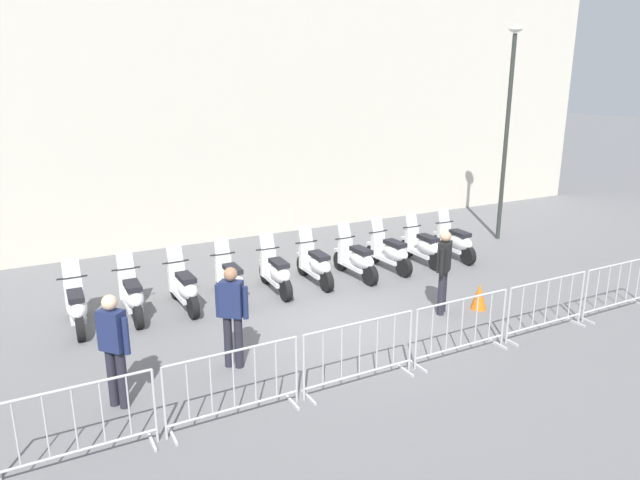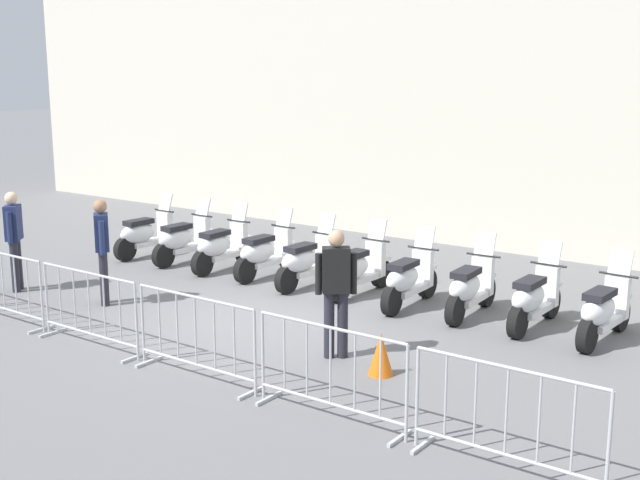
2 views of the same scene
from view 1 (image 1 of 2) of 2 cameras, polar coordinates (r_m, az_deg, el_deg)
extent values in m
plane|color=slate|center=(11.55, 2.24, -7.91)|extent=(120.00, 120.00, 0.00)
cylinder|color=black|center=(12.64, -22.92, -5.90)|extent=(0.16, 0.48, 0.48)
cylinder|color=black|center=(11.49, -22.49, -8.01)|extent=(0.16, 0.48, 0.48)
cube|color=white|center=(12.05, -22.73, -6.73)|extent=(0.31, 0.88, 0.10)
ellipsoid|color=white|center=(11.70, -22.76, -6.12)|extent=(0.39, 0.85, 0.40)
cube|color=black|center=(11.65, -22.88, -5.06)|extent=(0.30, 0.61, 0.10)
cube|color=white|center=(12.36, -23.01, -4.85)|extent=(0.34, 0.15, 0.60)
cylinder|color=black|center=(12.25, -23.18, -3.40)|extent=(0.56, 0.06, 0.04)
cube|color=silver|center=(12.25, -23.28, -2.54)|extent=(0.32, 0.15, 0.35)
cube|color=white|center=(12.55, -23.05, -4.75)|extent=(0.21, 0.33, 0.06)
cylinder|color=black|center=(12.80, -18.40, -5.17)|extent=(0.15, 0.48, 0.48)
cylinder|color=black|center=(11.65, -17.43, -7.17)|extent=(0.15, 0.48, 0.48)
cube|color=white|center=(12.21, -17.95, -5.95)|extent=(0.30, 0.87, 0.10)
ellipsoid|color=white|center=(11.86, -17.83, -5.33)|extent=(0.38, 0.85, 0.40)
cube|color=black|center=(11.82, -17.94, -4.28)|extent=(0.29, 0.61, 0.10)
cube|color=white|center=(12.52, -18.39, -4.12)|extent=(0.34, 0.15, 0.60)
cylinder|color=black|center=(12.41, -18.52, -2.69)|extent=(0.56, 0.05, 0.04)
cube|color=silver|center=(12.41, -18.63, -1.84)|extent=(0.32, 0.15, 0.35)
cube|color=white|center=(12.71, -18.51, -4.03)|extent=(0.21, 0.32, 0.06)
cylinder|color=black|center=(12.95, -14.03, -4.56)|extent=(0.15, 0.48, 0.48)
cylinder|color=black|center=(11.84, -12.36, -6.42)|extent=(0.15, 0.48, 0.48)
cube|color=white|center=(12.38, -13.25, -5.28)|extent=(0.30, 0.87, 0.10)
ellipsoid|color=white|center=(12.04, -12.93, -4.64)|extent=(0.38, 0.85, 0.40)
cube|color=black|center=(12.00, -13.04, -3.61)|extent=(0.29, 0.61, 0.10)
cube|color=white|center=(12.68, -13.89, -3.51)|extent=(0.34, 0.15, 0.60)
cylinder|color=black|center=(12.58, -13.99, -2.09)|extent=(0.56, 0.05, 0.04)
cube|color=silver|center=(12.57, -14.10, -1.25)|extent=(0.32, 0.15, 0.35)
cube|color=white|center=(12.86, -14.11, -3.43)|extent=(0.21, 0.32, 0.06)
cylinder|color=black|center=(13.28, -9.65, -3.79)|extent=(0.16, 0.48, 0.48)
cylinder|color=black|center=(12.17, -7.94, -5.57)|extent=(0.16, 0.48, 0.48)
cube|color=white|center=(12.71, -8.84, -4.47)|extent=(0.31, 0.88, 0.10)
ellipsoid|color=white|center=(12.38, -8.50, -3.83)|extent=(0.39, 0.85, 0.40)
cube|color=black|center=(12.34, -8.58, -2.83)|extent=(0.30, 0.61, 0.10)
cube|color=white|center=(13.01, -9.48, -2.75)|extent=(0.34, 0.15, 0.60)
cylinder|color=black|center=(12.91, -9.54, -1.36)|extent=(0.56, 0.06, 0.04)
cube|color=silver|center=(12.91, -9.64, -0.54)|extent=(0.32, 0.15, 0.35)
cube|color=white|center=(13.20, -9.71, -2.69)|extent=(0.21, 0.33, 0.06)
cylinder|color=black|center=(13.54, -5.36, -3.25)|extent=(0.16, 0.49, 0.48)
cylinder|color=black|center=(12.45, -3.38, -4.94)|extent=(0.16, 0.49, 0.48)
cube|color=white|center=(12.98, -4.42, -3.89)|extent=(0.32, 0.88, 0.10)
ellipsoid|color=white|center=(12.65, -3.98, -3.25)|extent=(0.40, 0.86, 0.40)
cube|color=black|center=(12.61, -4.05, -2.27)|extent=(0.31, 0.61, 0.10)
cube|color=white|center=(13.28, -5.12, -2.22)|extent=(0.35, 0.16, 0.60)
cylinder|color=black|center=(13.18, -5.15, -0.86)|extent=(0.56, 0.06, 0.04)
cube|color=silver|center=(13.17, -5.25, -0.05)|extent=(0.33, 0.16, 0.35)
cube|color=white|center=(13.46, -5.39, -2.16)|extent=(0.22, 0.33, 0.06)
cylinder|color=black|center=(14.01, -1.65, -2.52)|extent=(0.16, 0.48, 0.48)
cylinder|color=black|center=(12.96, 0.65, -4.07)|extent=(0.16, 0.48, 0.48)
cube|color=white|center=(13.47, -0.55, -3.10)|extent=(0.31, 0.88, 0.10)
ellipsoid|color=white|center=(13.15, -0.02, -2.47)|extent=(0.39, 0.85, 0.40)
cube|color=black|center=(13.11, -0.08, -1.52)|extent=(0.30, 0.61, 0.10)
cube|color=white|center=(13.76, -1.34, -1.51)|extent=(0.34, 0.15, 0.60)
cylinder|color=black|center=(13.66, -1.35, -0.19)|extent=(0.56, 0.05, 0.04)
cube|color=silver|center=(13.66, -1.44, 0.58)|extent=(0.32, 0.15, 0.35)
cube|color=white|center=(13.93, -1.66, -1.47)|extent=(0.21, 0.33, 0.06)
cylinder|color=black|center=(14.36, 2.06, -2.07)|extent=(0.16, 0.49, 0.48)
cylinder|color=black|center=(13.39, 4.94, -3.46)|extent=(0.16, 0.49, 0.48)
cube|color=white|center=(13.86, 3.45, -2.58)|extent=(0.32, 0.88, 0.10)
ellipsoid|color=white|center=(13.56, 4.13, -1.94)|extent=(0.40, 0.86, 0.40)
cube|color=black|center=(13.52, 4.07, -1.02)|extent=(0.31, 0.61, 0.10)
cube|color=white|center=(14.12, 2.48, -1.07)|extent=(0.35, 0.15, 0.60)
cylinder|color=black|center=(14.03, 2.50, 0.22)|extent=(0.56, 0.06, 0.04)
cube|color=silver|center=(14.02, 2.39, 0.98)|extent=(0.33, 0.15, 0.35)
cube|color=white|center=(14.28, 2.07, -1.04)|extent=(0.21, 0.33, 0.06)
cylinder|color=black|center=(14.96, 5.23, -1.38)|extent=(0.17, 0.49, 0.48)
cylinder|color=black|center=(14.04, 8.25, -2.65)|extent=(0.17, 0.49, 0.48)
cube|color=white|center=(14.48, 6.70, -1.84)|extent=(0.33, 0.88, 0.10)
ellipsoid|color=white|center=(14.21, 7.42, -1.21)|extent=(0.41, 0.86, 0.40)
cube|color=black|center=(14.17, 7.37, -0.33)|extent=(0.31, 0.62, 0.10)
cube|color=white|center=(14.73, 5.69, -0.41)|extent=(0.35, 0.16, 0.60)
cylinder|color=black|center=(14.65, 5.73, 0.83)|extent=(0.56, 0.07, 0.04)
cube|color=silver|center=(14.64, 5.63, 1.55)|extent=(0.33, 0.16, 0.35)
cube|color=white|center=(14.89, 5.26, -0.39)|extent=(0.22, 0.33, 0.06)
cylinder|color=black|center=(15.56, 8.53, -0.82)|extent=(0.15, 0.48, 0.48)
cylinder|color=black|center=(14.63, 11.37, -2.04)|extent=(0.15, 0.48, 0.48)
cube|color=white|center=(15.08, 9.91, -1.27)|extent=(0.29, 0.87, 0.10)
ellipsoid|color=white|center=(14.80, 10.60, -0.66)|extent=(0.37, 0.84, 0.40)
cube|color=black|center=(14.76, 10.57, 0.19)|extent=(0.29, 0.60, 0.10)
cube|color=white|center=(15.33, 8.98, 0.12)|extent=(0.34, 0.14, 0.60)
cylinder|color=black|center=(15.25, 9.03, 1.31)|extent=(0.56, 0.04, 0.04)
cube|color=silver|center=(15.24, 8.95, 2.01)|extent=(0.32, 0.14, 0.35)
cube|color=white|center=(15.49, 8.57, 0.14)|extent=(0.20, 0.32, 0.06)
cylinder|color=black|center=(16.18, 11.60, -0.33)|extent=(0.17, 0.49, 0.48)
cylinder|color=black|center=(15.25, 14.34, -1.50)|extent=(0.17, 0.49, 0.48)
cube|color=white|center=(15.70, 12.94, -0.76)|extent=(0.33, 0.88, 0.10)
ellipsoid|color=white|center=(15.42, 13.62, -0.17)|extent=(0.41, 0.86, 0.40)
cube|color=black|center=(15.39, 13.60, 0.65)|extent=(0.31, 0.62, 0.10)
cube|color=white|center=(15.95, 12.05, 0.57)|extent=(0.35, 0.16, 0.60)
cylinder|color=black|center=(15.87, 12.12, 1.72)|extent=(0.56, 0.07, 0.04)
cube|color=silver|center=(15.87, 12.05, 2.39)|extent=(0.33, 0.16, 0.35)
cube|color=white|center=(16.11, 11.65, 0.59)|extent=(0.22, 0.33, 0.06)
cube|color=#B2B5B7|center=(8.35, -16.17, -18.49)|extent=(0.04, 0.44, 0.04)
cylinder|color=#B2B5B7|center=(8.10, -15.91, -15.42)|extent=(0.04, 0.04, 1.05)
cylinder|color=#B2B5B7|center=(7.75, -23.30, -13.20)|extent=(1.92, 0.04, 0.04)
cylinder|color=#B2B5B7|center=(8.19, -22.61, -18.57)|extent=(1.92, 0.04, 0.04)
cylinder|color=#B2B5B7|center=(7.96, -27.70, -16.56)|extent=(0.02, 0.02, 0.87)
cylinder|color=#B2B5B7|center=(7.96, -25.32, -16.27)|extent=(0.02, 0.02, 0.87)
cylinder|color=#B2B5B7|center=(7.96, -22.95, -15.96)|extent=(0.02, 0.02, 0.87)
cylinder|color=#B2B5B7|center=(7.98, -20.59, -15.62)|extent=(0.02, 0.02, 0.87)
cylinder|color=#B2B5B7|center=(8.01, -18.26, -15.25)|extent=(0.02, 0.02, 0.87)
cube|color=#B2B5B7|center=(8.39, -14.26, -18.14)|extent=(0.04, 0.44, 0.04)
cube|color=#B2B5B7|center=(8.87, -2.75, -15.63)|extent=(0.04, 0.44, 0.04)
cylinder|color=#B2B5B7|center=(8.11, -15.05, -15.27)|extent=(0.04, 0.04, 1.05)
cylinder|color=#B2B5B7|center=(8.64, -2.33, -12.65)|extent=(0.04, 0.04, 1.05)
cylinder|color=#B2B5B7|center=(8.08, -8.60, -10.77)|extent=(1.92, 0.04, 0.04)
cylinder|color=#B2B5B7|center=(8.50, -8.36, -16.02)|extent=(1.92, 0.04, 0.04)
cylinder|color=#B2B5B7|center=(8.13, -12.85, -14.31)|extent=(0.02, 0.02, 0.87)
cylinder|color=#B2B5B7|center=(8.20, -10.64, -13.89)|extent=(0.02, 0.02, 0.87)
cylinder|color=#B2B5B7|center=(8.28, -8.48, -13.46)|extent=(0.02, 0.02, 0.87)
cylinder|color=#B2B5B7|center=(8.38, -6.37, -13.02)|extent=(0.02, 0.02, 0.87)
cylinder|color=#B2B5B7|center=(8.48, -4.32, -12.57)|extent=(0.02, 0.02, 0.87)
cube|color=#B2B5B7|center=(8.97, -1.12, -15.21)|extent=(0.04, 0.44, 0.04)
cube|color=#B2B5B7|center=(9.79, 8.34, -12.56)|extent=(0.04, 0.44, 0.04)
cylinder|color=#B2B5B7|center=(8.69, -1.60, -12.48)|extent=(0.04, 0.04, 1.05)
cylinder|color=#B2B5B7|center=(9.60, 8.84, -9.79)|extent=(0.04, 0.04, 1.05)
cylinder|color=#B2B5B7|center=(8.88, 3.97, -8.09)|extent=(1.92, 0.04, 0.04)
cylinder|color=#B2B5B7|center=(9.27, 3.86, -13.01)|extent=(1.92, 0.04, 0.04)
cylinder|color=#B2B5B7|center=(8.78, 0.30, -11.50)|extent=(0.02, 0.02, 0.87)
cylinder|color=#B2B5B7|center=(8.92, 2.14, -11.05)|extent=(0.02, 0.02, 0.87)
cylinder|color=#B2B5B7|center=(9.07, 3.91, -10.60)|extent=(0.02, 0.02, 0.87)
cylinder|color=#B2B5B7|center=(9.22, 5.63, -10.16)|extent=(0.02, 0.02, 0.87)
cylinder|color=#B2B5B7|center=(9.39, 7.28, -9.73)|extent=(0.02, 0.02, 0.87)
cube|color=#B2B5B7|center=(9.93, 9.65, -12.16)|extent=(0.04, 0.44, 0.04)
cube|color=#B2B5B7|center=(11.01, 17.06, -9.77)|extent=(0.04, 0.44, 0.04)
cylinder|color=#B2B5B7|center=(9.67, 9.42, -9.63)|extent=(0.04, 0.04, 1.05)
cylinder|color=#B2B5B7|center=(10.86, 17.56, -7.26)|extent=(0.04, 0.04, 1.05)
cylinder|color=#B2B5B7|center=(10.04, 13.93, -5.66)|extent=(1.92, 0.04, 0.04)
cylinder|color=#B2B5B7|center=(10.38, 13.61, -10.14)|extent=(1.92, 0.04, 0.04)
cylinder|color=#B2B5B7|center=(9.81, 10.94, -8.73)|extent=(0.02, 0.02, 0.87)
cylinder|color=#B2B5B7|center=(10.00, 12.39, -8.33)|extent=(0.02, 0.02, 0.87)
cylinder|color=#B2B5B7|center=(10.20, 13.77, -7.93)|extent=(0.02, 0.02, 0.87)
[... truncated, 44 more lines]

